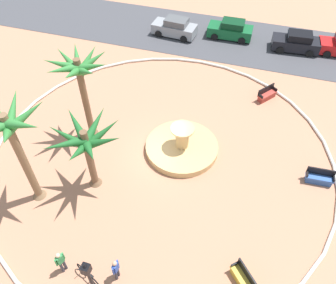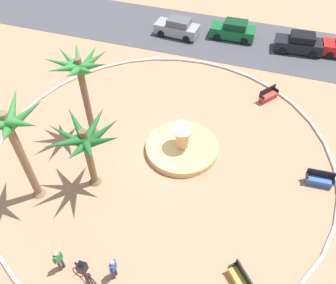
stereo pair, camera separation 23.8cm
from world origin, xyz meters
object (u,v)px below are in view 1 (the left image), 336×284
palm_tree_by_curb (80,74)px  palm_tree_mid_plaza (10,134)px  bench_north (319,178)px  fountain (182,147)px  bench_east (244,280)px  bench_west (267,95)px  parked_car_third (296,42)px  bicycle_by_lamppost (89,276)px  parked_car_second (231,30)px  palm_tree_near_fountain (86,143)px  person_cyclist_helmet (116,269)px  parked_car_leftmost (175,28)px  person_cyclist_photo (61,261)px

palm_tree_by_curb → palm_tree_mid_plaza: palm_tree_mid_plaza is taller
bench_north → fountain: bearing=179.4°
bench_north → bench_east: bearing=-114.6°
bench_west → parked_car_third: size_ratio=0.38×
bench_north → bicycle_by_lamppost: size_ratio=1.02×
bicycle_by_lamppost → parked_car_second: bearing=84.2°
palm_tree_near_fountain → bench_north: 13.65m
palm_tree_near_fountain → palm_tree_by_curb: 4.54m
person_cyclist_helmet → palm_tree_mid_plaza: bearing=153.9°
palm_tree_mid_plaza → bicycle_by_lamppost: (4.93, -3.54, -4.73)m
parked_car_leftmost → bench_north: bearing=-46.8°
fountain → parked_car_leftmost: fountain is taller
palm_tree_near_fountain → bench_west: palm_tree_near_fountain is taller
fountain → parked_car_third: fountain is taller
palm_tree_near_fountain → parked_car_second: 19.70m
palm_tree_by_curb → parked_car_second: bearing=66.1°
palm_tree_mid_plaza → bench_north: size_ratio=4.03×
parked_car_leftmost → palm_tree_mid_plaza: bearing=-97.0°
palm_tree_mid_plaza → parked_car_second: bearing=70.4°
bench_east → parked_car_leftmost: size_ratio=0.37×
bench_west → fountain: bearing=-124.2°
bicycle_by_lamppost → person_cyclist_photo: bearing=177.2°
fountain → palm_tree_mid_plaza: 10.29m
palm_tree_mid_plaza → bench_east: 13.02m
parked_car_leftmost → person_cyclist_photo: bearing=-87.2°
parked_car_second → palm_tree_mid_plaza: bearing=-109.6°
palm_tree_near_fountain → bench_east: palm_tree_near_fountain is taller
bench_north → parked_car_leftmost: 18.99m
bench_east → parked_car_leftmost: bearing=114.4°
bench_north → bicycle_by_lamppost: 14.03m
palm_tree_by_curb → parked_car_third: bearing=49.4°
bench_north → parked_car_second: 16.96m
palm_tree_by_curb → bicycle_by_lamppost: size_ratio=3.80×
palm_tree_mid_plaza → person_cyclist_photo: palm_tree_mid_plaza is taller
bench_north → bicycle_by_lamppost: (-10.46, -9.34, 0.04)m
palm_tree_by_curb → person_cyclist_helmet: size_ratio=3.81×
palm_tree_by_curb → person_cyclist_helmet: (5.50, -8.67, -3.94)m
palm_tree_near_fountain → bench_north: bearing=17.5°
person_cyclist_photo → parked_car_second: parked_car_second is taller
palm_tree_by_curb → parked_car_leftmost: 14.69m
palm_tree_by_curb → bench_east: palm_tree_by_curb is taller
fountain → person_cyclist_photo: 9.97m
bicycle_by_lamppost → bench_west: bearing=67.8°
parked_car_leftmost → parked_car_third: 10.86m
palm_tree_mid_plaza → bench_east: palm_tree_mid_plaza is taller
bench_east → person_cyclist_helmet: 6.05m
fountain → parked_car_third: (6.33, 14.42, 0.48)m
palm_tree_near_fountain → bench_west: (8.87, 10.97, -3.15)m
palm_tree_mid_plaza → person_cyclist_photo: 6.49m
palm_tree_by_curb → bench_west: size_ratio=3.87×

